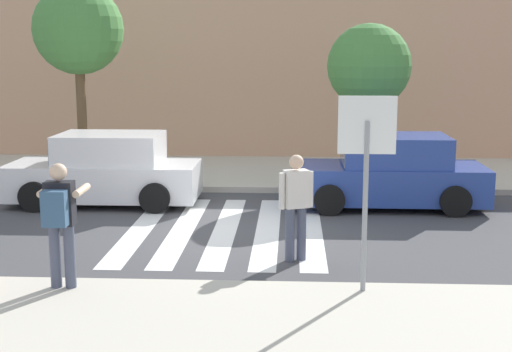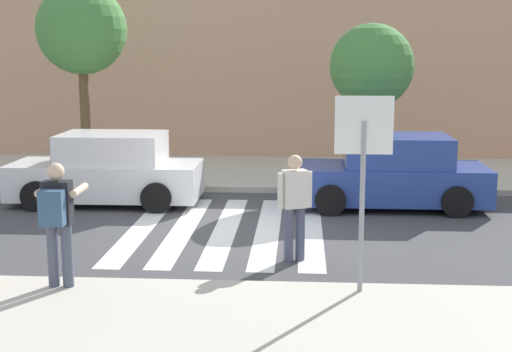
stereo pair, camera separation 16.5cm
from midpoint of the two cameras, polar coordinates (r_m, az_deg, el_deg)
The scene contains 15 objects.
ground_plane at distance 13.32m, azimuth -2.90°, elevation -4.48°, with size 120.00×120.00×0.00m, color #424244.
sidewalk_far at distance 19.15m, azimuth -1.09°, elevation 0.30°, with size 60.00×4.80×0.14m, color beige.
building_facade_far at distance 23.27m, azimuth -0.34°, elevation 8.25°, with size 56.00×4.00×5.12m, color tan.
crosswalk_stripe_0 at distance 13.76m, azimuth -9.47°, elevation -4.11°, with size 0.44×5.20×0.01m, color silver.
crosswalk_stripe_1 at distance 13.62m, azimuth -6.17°, elevation -4.19°, with size 0.44×5.20×0.01m, color silver.
crosswalk_stripe_2 at distance 13.51m, azimuth -2.81°, elevation -4.25°, with size 0.44×5.20×0.01m, color silver.
crosswalk_stripe_3 at distance 13.46m, azimuth 0.59°, elevation -4.30°, with size 0.44×5.20×0.01m, color silver.
crosswalk_stripe_4 at distance 13.45m, azimuth 4.00°, elevation -4.33°, with size 0.44×5.20×0.01m, color silver.
stop_sign at distance 9.44m, azimuth 8.34°, elevation 2.04°, with size 0.76×0.08×2.63m.
photographer_with_backpack at distance 9.98m, azimuth -15.88°, elevation -3.00°, with size 0.59×0.85×1.72m.
pedestrian_crossing at distance 11.33m, azimuth 2.80°, elevation -2.05°, with size 0.55×0.36×1.72m.
parked_car_white at distance 15.90m, azimuth -12.19°, elevation 0.39°, with size 4.10×1.92×1.55m.
parked_car_blue at distance 15.48m, azimuth 10.31°, elevation 0.19°, with size 4.10×1.92×1.55m.
street_tree_west at distance 18.30m, azimuth -14.29°, elevation 11.21°, with size 2.21×2.21×4.79m.
street_tree_center at distance 17.21m, azimuth 8.77°, elevation 8.62°, with size 1.99×1.99×3.81m.
Camera 1 is at (1.25, -12.82, 3.40)m, focal length 50.00 mm.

